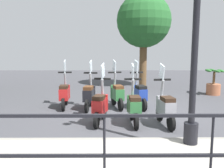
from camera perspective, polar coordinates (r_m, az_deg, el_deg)
name	(u,v)px	position (r m, az deg, el deg)	size (l,w,h in m)	color
ground_plane	(130,116)	(7.20, 4.02, -7.33)	(28.00, 28.00, 0.00)	#424247
promenade_walkway	(144,166)	(4.24, 7.44, -18.04)	(2.20, 20.00, 0.15)	#A39E93
fence_railing	(158,142)	(2.96, 10.54, -12.83)	(0.04, 16.03, 1.07)	black
lamp_post_near	(195,45)	(4.76, 18.44, 8.48)	(0.26, 0.90, 4.18)	black
tree_distant	(144,21)	(12.50, 7.28, 14.07)	(2.62, 2.62, 4.53)	brown
potted_palm	(214,84)	(11.07, 22.20, -0.01)	(1.06, 0.66, 1.05)	#9E5B3D
scooter_near_0	(165,107)	(6.37, 12.10, -5.13)	(1.23, 0.45, 1.54)	black
scooter_near_1	(134,106)	(6.35, 5.04, -5.02)	(1.23, 0.44, 1.54)	black
scooter_near_2	(100,105)	(6.41, -2.69, -4.85)	(1.22, 0.48, 1.54)	black
scooter_far_0	(139,93)	(8.04, 6.23, -2.15)	(1.21, 0.52, 1.54)	black
scooter_far_1	(117,93)	(8.02, 1.15, -2.12)	(1.21, 0.51, 1.54)	black
scooter_far_2	(89,94)	(7.88, -5.22, -2.35)	(1.23, 0.44, 1.54)	black
scooter_far_3	(65,93)	(8.18, -10.80, -2.07)	(1.23, 0.44, 1.54)	black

